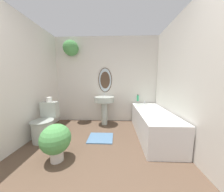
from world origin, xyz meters
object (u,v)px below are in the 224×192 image
toilet_paper_roll (49,100)px  toilet (45,125)px  pedestal_sink (104,104)px  shampoo_bottle (138,98)px  potted_plant (56,140)px  bathtub (152,123)px

toilet_paper_roll → toilet: bearing=-90.0°
toilet → pedestal_sink: bearing=36.0°
shampoo_bottle → potted_plant: shampoo_bottle is taller
bathtub → toilet: bearing=-173.8°
toilet → toilet_paper_roll: toilet_paper_roll is taller
toilet → shampoo_bottle: size_ratio=4.14×
toilet → potted_plant: size_ratio=1.31×
potted_plant → toilet_paper_roll: size_ratio=5.14×
toilet → toilet_paper_roll: bearing=90.0°
bathtub → toilet_paper_roll: 2.30m
toilet → shampoo_bottle: 2.33m
potted_plant → shampoo_bottle: bearing=47.3°
pedestal_sink → toilet_paper_roll: 1.30m
pedestal_sink → potted_plant: bearing=-111.5°
toilet → pedestal_sink: (1.13, 0.82, 0.29)m
toilet → potted_plant: (0.57, -0.61, 0.04)m
bathtub → shampoo_bottle: 0.89m
toilet → potted_plant: bearing=-47.2°
pedestal_sink → potted_plant: pedestal_sink is taller
toilet → toilet_paper_roll: (0.00, 0.21, 0.50)m
potted_plant → toilet_paper_roll: (-0.57, 0.82, 0.46)m
pedestal_sink → shampoo_bottle: bearing=11.1°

